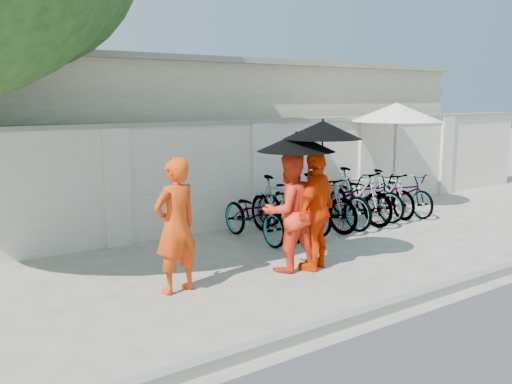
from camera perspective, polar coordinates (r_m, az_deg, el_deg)
ground at (r=7.99m, az=1.88°, el=-8.84°), size 80.00×80.00×0.00m
kerb at (r=6.79m, az=10.93°, el=-11.85°), size 40.00×0.16×0.12m
compound_wall at (r=10.89m, az=-4.30°, el=1.48°), size 20.00×0.30×2.00m
building_behind at (r=14.62m, az=-8.88°, el=5.79°), size 14.00×6.00×3.20m
monk_left at (r=7.38m, az=-8.03°, el=-3.34°), size 0.71×0.52×1.77m
monk_center at (r=8.26m, az=3.34°, el=-1.98°), size 0.93×0.76×1.74m
parasol_center at (r=8.09m, az=4.04°, el=4.96°), size 1.12×1.12×1.02m
monk_right at (r=8.35m, az=6.06°, el=-1.85°), size 1.11×0.81×1.75m
parasol_right at (r=8.16m, az=6.69°, el=6.20°), size 1.12×1.12×1.19m
patio_umbrella at (r=13.02m, az=13.87°, el=7.64°), size 2.30×2.30×2.39m
bike_0 at (r=10.01m, az=-0.18°, el=-2.26°), size 0.64×1.80×0.95m
bike_1 at (r=10.27m, az=2.15°, el=-1.53°), size 0.68×1.87×1.10m
bike_2 at (r=10.70m, az=3.75°, el=-1.39°), size 0.89×1.95×0.99m
bike_3 at (r=10.88m, az=6.41°, el=-1.05°), size 0.73×1.83×1.07m
bike_4 at (r=11.31m, az=7.83°, el=-0.76°), size 0.74×1.99×1.03m
bike_5 at (r=11.58m, az=9.93°, el=-0.39°), size 0.64×1.88×1.11m
bike_6 at (r=12.07m, az=10.96°, el=-0.31°), size 0.86×1.95×0.99m
bike_7 at (r=12.37m, az=12.88°, el=-0.16°), size 0.58×1.67×0.98m
bike_8 at (r=12.72m, az=14.50°, el=-0.09°), size 0.81×1.82×0.93m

